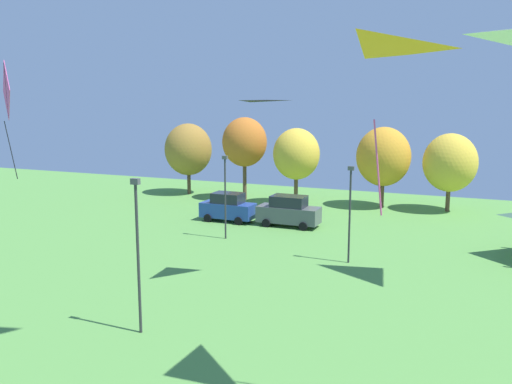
# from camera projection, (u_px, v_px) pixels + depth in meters

# --- Properties ---
(kite_flying_3) EXTENTS (2.74, 2.07, 6.84)m
(kite_flying_3) POSITION_uv_depth(u_px,v_px,m) (7.00, 93.00, 30.97)
(kite_flying_3) COLOR #E54C93
(kite_flying_4) EXTENTS (2.59, 2.73, 0.13)m
(kite_flying_4) POSITION_uv_depth(u_px,v_px,m) (251.00, 118.00, 27.52)
(kite_flying_4) COLOR black
(kite_flying_6) EXTENTS (3.34, 3.24, 4.52)m
(kite_flying_6) POSITION_uv_depth(u_px,v_px,m) (355.00, 70.00, 14.53)
(kite_flying_6) COLOR orange
(parked_car_leftmost) EXTENTS (4.31, 2.00, 2.29)m
(parked_car_leftmost) POSITION_uv_depth(u_px,v_px,m) (228.00, 207.00, 42.81)
(parked_car_leftmost) COLOR #234299
(parked_car_leftmost) RESTS_ON ground
(parked_car_second_from_left) EXTENTS (4.72, 2.08, 2.36)m
(parked_car_second_from_left) POSITION_uv_depth(u_px,v_px,m) (289.00, 211.00, 41.10)
(parked_car_second_from_left) COLOR #4C5156
(parked_car_second_from_left) RESTS_ON ground
(light_post_0) EXTENTS (0.36, 0.20, 5.78)m
(light_post_0) POSITION_uv_depth(u_px,v_px,m) (225.00, 192.00, 37.08)
(light_post_0) COLOR #2D2D33
(light_post_0) RESTS_ON ground
(light_post_1) EXTENTS (0.36, 0.20, 6.46)m
(light_post_1) POSITION_uv_depth(u_px,v_px,m) (138.00, 248.00, 21.84)
(light_post_1) COLOR #2D2D33
(light_post_1) RESTS_ON ground
(light_post_2) EXTENTS (0.36, 0.20, 5.76)m
(light_post_2) POSITION_uv_depth(u_px,v_px,m) (350.00, 208.00, 31.53)
(light_post_2) COLOR #2D2D33
(light_post_2) RESTS_ON ground
(treeline_tree_0) EXTENTS (4.76, 4.76, 7.18)m
(treeline_tree_0) POSITION_uv_depth(u_px,v_px,m) (188.00, 150.00, 54.76)
(treeline_tree_0) COLOR brown
(treeline_tree_0) RESTS_ON ground
(treeline_tree_1) EXTENTS (4.26, 4.26, 7.91)m
(treeline_tree_1) POSITION_uv_depth(u_px,v_px,m) (245.00, 142.00, 51.44)
(treeline_tree_1) COLOR brown
(treeline_tree_1) RESTS_ON ground
(treeline_tree_2) EXTENTS (4.25, 4.25, 7.00)m
(treeline_tree_2) POSITION_uv_depth(u_px,v_px,m) (296.00, 154.00, 49.16)
(treeline_tree_2) COLOR brown
(treeline_tree_2) RESTS_ON ground
(treeline_tree_3) EXTENTS (4.77, 4.77, 7.19)m
(treeline_tree_3) POSITION_uv_depth(u_px,v_px,m) (383.00, 157.00, 47.83)
(treeline_tree_3) COLOR brown
(treeline_tree_3) RESTS_ON ground
(treeline_tree_4) EXTENTS (4.54, 4.54, 6.74)m
(treeline_tree_4) POSITION_uv_depth(u_px,v_px,m) (450.00, 163.00, 46.08)
(treeline_tree_4) COLOR brown
(treeline_tree_4) RESTS_ON ground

